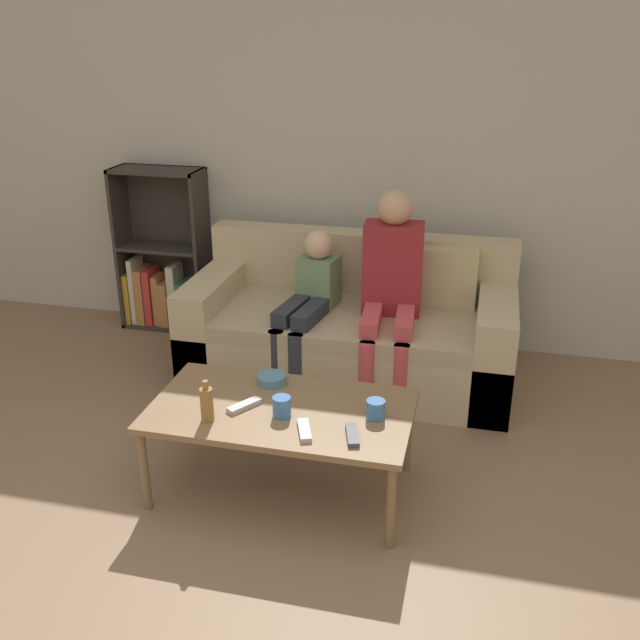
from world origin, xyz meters
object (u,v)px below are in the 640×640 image
tv_remote_2 (304,430)px  snack_bowl (272,379)px  tv_remote_0 (244,405)px  coffee_table (281,415)px  cup_near (376,409)px  couch (352,332)px  bookshelf (163,268)px  person_adult (391,279)px  bottle (207,404)px  person_child (308,300)px  cup_far (282,407)px  tv_remote_1 (352,435)px

tv_remote_2 → snack_bowl: bearing=103.8°
tv_remote_2 → tv_remote_0: bearing=135.9°
coffee_table → cup_near: 0.44m
couch → bookshelf: 1.56m
bookshelf → person_adult: person_adult is taller
tv_remote_2 → bottle: bearing=159.9°
bottle → bookshelf: bearing=120.1°
person_child → tv_remote_2: (0.31, -1.29, -0.08)m
cup_far → tv_remote_1: 0.35m
tv_remote_1 → bookshelf: bearing=117.0°
cup_far → snack_bowl: 0.32m
couch → person_adult: 0.47m
couch → cup_far: 1.33m
person_adult → tv_remote_0: person_adult is taller
cup_far → tv_remote_1: cup_far is taller
couch → coffee_table: size_ratio=1.63×
coffee_table → person_child: bearing=97.8°
bookshelf → tv_remote_1: size_ratio=6.48×
coffee_table → cup_far: (0.03, -0.07, 0.08)m
bookshelf → tv_remote_0: 2.15m
bottle → coffee_table: bearing=33.0°
person_child → cup_near: (0.59, -1.10, -0.05)m
coffee_table → tv_remote_1: 0.41m
cup_near → tv_remote_1: bearing=-111.3°
tv_remote_2 → bottle: bottle is taller
bookshelf → person_child: bearing=-26.7°
coffee_table → person_adult: person_adult is taller
person_adult → snack_bowl: 1.07m
coffee_table → person_child: (-0.15, 1.11, 0.13)m
person_child → bottle: (-0.13, -1.29, -0.01)m
bookshelf → person_adult: (1.72, -0.56, 0.25)m
bookshelf → cup_near: 2.51m
couch → snack_bowl: 1.06m
tv_remote_0 → snack_bowl: size_ratio=1.20×
couch → bottle: couch is taller
bookshelf → couch: bearing=-18.1°
coffee_table → tv_remote_2: size_ratio=6.78×
couch → bottle: bearing=-104.4°
person_child → snack_bowl: (0.04, -0.89, -0.07)m
person_child → tv_remote_2: 1.33m
tv_remote_0 → coffee_table: bearing=46.8°
cup_near → coffee_table: bearing=-178.9°
person_adult → snack_bowl: person_adult is taller
tv_remote_2 → bottle: 0.45m
bookshelf → bottle: bookshelf is taller
cup_near → person_adult: bearing=95.2°
bookshelf → snack_bowl: (1.28, -1.51, 0.03)m
cup_far → person_adult: bearing=76.2°
coffee_table → cup_far: size_ratio=12.62×
coffee_table → tv_remote_1: tv_remote_1 is taller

